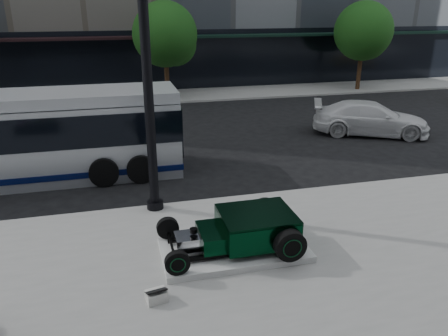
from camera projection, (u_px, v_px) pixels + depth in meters
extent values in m
plane|color=black|center=(188.00, 179.00, 14.92)|extent=(120.00, 120.00, 0.00)
cube|color=gray|center=(150.00, 97.00, 27.59)|extent=(70.00, 4.00, 0.12)
cube|color=black|center=(325.00, 56.00, 31.89)|extent=(24.00, 0.50, 4.00)
cube|color=black|center=(331.00, 34.00, 30.78)|extent=(24.00, 1.60, 0.15)
cylinder|color=black|center=(167.00, 77.00, 26.43)|extent=(0.28, 0.28, 2.60)
sphere|color=#103D13|center=(165.00, 34.00, 25.54)|extent=(3.80, 3.80, 3.80)
sphere|color=#103D13|center=(175.00, 44.00, 26.17)|extent=(2.60, 2.60, 2.60)
cylinder|color=black|center=(359.00, 70.00, 29.42)|extent=(0.28, 0.28, 2.60)
sphere|color=#103D13|center=(363.00, 31.00, 28.54)|extent=(3.80, 3.80, 3.80)
sphere|color=#103D13|center=(368.00, 40.00, 29.16)|extent=(2.60, 2.60, 2.60)
cube|color=silver|center=(234.00, 249.00, 10.30)|extent=(3.40, 1.80, 0.15)
cube|color=black|center=(239.00, 252.00, 9.83)|extent=(3.00, 0.08, 0.10)
cube|color=black|center=(229.00, 233.00, 10.65)|extent=(3.00, 0.08, 0.10)
cube|color=black|center=(257.00, 227.00, 10.24)|extent=(1.70, 1.45, 0.62)
cube|color=black|center=(257.00, 214.00, 10.13)|extent=(1.70, 1.45, 0.06)
cube|color=black|center=(211.00, 237.00, 10.03)|extent=(0.55, 1.05, 0.38)
cube|color=silver|center=(187.00, 242.00, 9.92)|extent=(0.55, 0.55, 0.34)
cylinder|color=black|center=(194.00, 230.00, 9.86)|extent=(0.18, 0.18, 0.10)
cylinder|color=black|center=(172.00, 248.00, 9.89)|extent=(0.06, 1.55, 0.06)
cylinder|color=black|center=(290.00, 245.00, 9.62)|extent=(0.72, 0.24, 0.72)
cylinder|color=black|center=(292.00, 248.00, 9.51)|extent=(0.37, 0.02, 0.37)
torus|color=#0A391C|center=(293.00, 249.00, 9.50)|extent=(0.44, 0.02, 0.44)
cylinder|color=black|center=(265.00, 212.00, 11.16)|extent=(0.72, 0.24, 0.72)
cylinder|color=black|center=(263.00, 210.00, 11.28)|extent=(0.37, 0.02, 0.37)
torus|color=#0A391C|center=(263.00, 210.00, 11.29)|extent=(0.44, 0.02, 0.44)
cylinder|color=black|center=(177.00, 263.00, 9.14)|extent=(0.54, 0.16, 0.54)
cylinder|color=black|center=(178.00, 265.00, 9.06)|extent=(0.28, 0.02, 0.28)
torus|color=#0A391C|center=(178.00, 265.00, 9.05)|extent=(0.34, 0.02, 0.34)
cylinder|color=black|center=(168.00, 228.00, 10.55)|extent=(0.54, 0.16, 0.54)
cylinder|color=black|center=(167.00, 226.00, 10.63)|extent=(0.28, 0.02, 0.28)
torus|color=#0A391C|center=(167.00, 226.00, 10.64)|extent=(0.34, 0.02, 0.34)
cube|color=silver|center=(156.00, 296.00, 8.60)|extent=(0.45, 0.37, 0.22)
cube|color=black|center=(156.00, 291.00, 8.55)|extent=(0.45, 0.36, 0.15)
cylinder|color=black|center=(146.00, 55.00, 11.02)|extent=(0.26, 0.26, 8.56)
cylinder|color=black|center=(155.00, 205.00, 12.50)|extent=(0.47, 0.47, 0.21)
cube|color=#081348|center=(0.00, 169.00, 14.60)|extent=(12.05, 2.60, 0.20)
cube|color=black|center=(177.00, 125.00, 15.59)|extent=(0.06, 2.30, 1.70)
cylinder|color=black|center=(104.00, 172.00, 14.19)|extent=(0.96, 0.28, 0.96)
cylinder|color=black|center=(104.00, 148.00, 16.54)|extent=(0.96, 0.28, 0.96)
cylinder|color=black|center=(141.00, 169.00, 14.46)|extent=(0.96, 0.28, 0.96)
cylinder|color=black|center=(136.00, 146.00, 16.82)|extent=(0.96, 0.28, 0.96)
imported|color=white|center=(370.00, 118.00, 19.77)|extent=(5.50, 4.01, 1.48)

